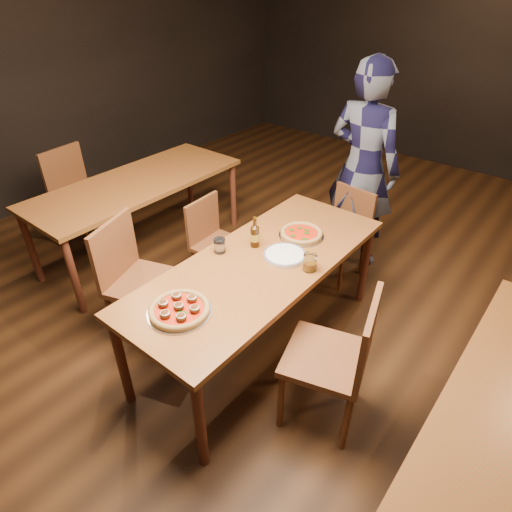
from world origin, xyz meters
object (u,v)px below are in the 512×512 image
Objects in this scene: chair_main_nw at (145,282)px; diner at (363,168)px; chair_main_sw at (220,245)px; beer_bottle at (255,236)px; water_glass at (220,246)px; chair_end at (339,235)px; pizza_meatball at (179,309)px; table_main at (261,270)px; chair_main_e at (325,357)px; table_left at (137,188)px; plate_stack at (285,255)px; amber_glass at (310,262)px; chair_nbr_left at (83,195)px; pizza_margherita at (301,234)px.

diner is (0.65, 1.93, 0.43)m from chair_main_nw.
beer_bottle is (0.57, -0.23, 0.41)m from chair_main_sw.
chair_end is at bearing 77.20° from water_glass.
water_glass reaches higher than pizza_meatball.
chair_main_sw is 0.72m from water_glass.
chair_main_e is at bearing -19.11° from table_main.
chair_main_e is 9.81× the size of water_glass.
chair_main_nw is 2.70× the size of pizza_meatball.
table_left is 2.36× the size of chair_end.
chair_end is 0.46× the size of diner.
amber_glass reaches higher than plate_stack.
chair_main_e is at bearing -57.30° from chair_end.
table_left is 1.09× the size of diner.
pizza_meatball is at bearing -150.52° from chair_main_sw.
water_glass is (2.04, -0.17, 0.31)m from chair_nbr_left.
plate_stack is at bearing 175.39° from amber_glass.
table_left is 0.69m from chair_nbr_left.
pizza_margherita is at bearing -88.34° from chair_nbr_left.
chair_main_sw reaches higher than table_main.
chair_nbr_left reaches higher than water_glass.
table_main is 0.19m from plate_stack.
table_main is at bearing -93.21° from pizza_margherita.
chair_main_sw reaches higher than table_left.
table_main is at bearing -157.15° from amber_glass.
chair_main_sw is 1.11m from amber_glass.
chair_main_nw is 1.71m from chair_end.
chair_nbr_left is at bearing -161.62° from table_left.
table_left is at bearing 169.99° from table_main.
chair_end is at bearing 107.44° from amber_glass.
plate_stack is at bearing -73.32° from chair_main_nw.
chair_end is at bearing 89.24° from pizza_meatball.
pizza_margherita is 2.90× the size of amber_glass.
beer_bottle is (-0.18, -0.32, 0.06)m from pizza_margherita.
amber_glass is at bearing -106.32° from chair_main_sw.
chair_nbr_left is (-0.63, -0.21, -0.19)m from table_left.
beer_bottle is at bearing -130.29° from chair_main_e.
table_left is (-1.70, 0.30, 0.00)m from table_main.
chair_main_e is 0.74m from plate_stack.
table_left is at bearing -175.31° from pizza_margherita.
chair_nbr_left is (-2.32, -1.04, 0.07)m from chair_end.
chair_main_nw reaches higher than pizza_margherita.
beer_bottle reaches higher than table_left.
beer_bottle is (1.55, -0.18, 0.15)m from table_left.
chair_main_nw is at bearing 159.55° from pizza_meatball.
chair_main_e is 4.40× the size of beer_bottle.
chair_main_nw is 1.18m from pizza_margherita.
plate_stack is at bearing 4.46° from beer_bottle.
amber_glass is (2.63, 0.04, 0.32)m from chair_nbr_left.
pizza_meatball is 0.88m from amber_glass.
chair_nbr_left is at bearing 177.80° from table_main.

